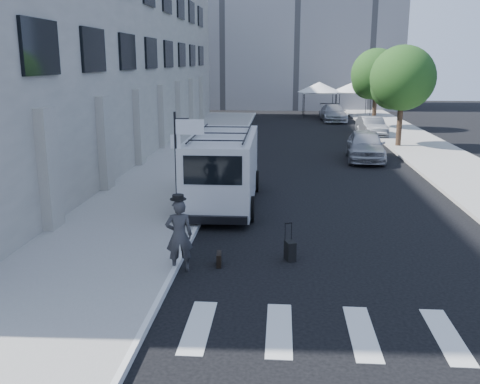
% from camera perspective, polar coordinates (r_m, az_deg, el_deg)
% --- Properties ---
extents(ground, '(120.00, 120.00, 0.00)m').
position_cam_1_polar(ground, '(13.56, 1.71, -8.36)').
color(ground, black).
rests_on(ground, ground).
extents(sidewalk_left, '(4.50, 48.00, 0.15)m').
position_cam_1_polar(sidewalk_left, '(29.38, -5.09, 3.91)').
color(sidewalk_left, gray).
rests_on(sidewalk_left, ground).
extents(sidewalk_right, '(4.00, 56.00, 0.15)m').
position_cam_1_polar(sidewalk_right, '(33.99, 18.80, 4.58)').
color(sidewalk_right, gray).
rests_on(sidewalk_right, ground).
extents(building_left, '(10.00, 44.00, 12.00)m').
position_cam_1_polar(building_left, '(32.85, -17.73, 14.75)').
color(building_left, gray).
rests_on(building_left, ground).
extents(sign_pole, '(1.03, 0.07, 3.50)m').
position_cam_1_polar(sign_pole, '(16.21, -6.08, 5.00)').
color(sign_pole, black).
rests_on(sign_pole, sidewalk_left).
extents(tree_near, '(3.80, 3.83, 6.03)m').
position_cam_1_polar(tree_near, '(33.44, 16.72, 11.32)').
color(tree_near, black).
rests_on(tree_near, ground).
extents(tree_far, '(3.80, 3.83, 6.03)m').
position_cam_1_polar(tree_far, '(42.28, 14.17, 11.89)').
color(tree_far, black).
rests_on(tree_far, ground).
extents(tent_left, '(4.00, 4.00, 3.20)m').
position_cam_1_polar(tent_left, '(50.72, 8.46, 10.99)').
color(tent_left, black).
rests_on(tent_left, ground).
extents(tent_right, '(4.00, 4.00, 3.20)m').
position_cam_1_polar(tent_right, '(51.53, 12.04, 10.88)').
color(tent_right, black).
rests_on(tent_right, ground).
extents(businessman, '(0.76, 0.60, 1.85)m').
position_cam_1_polar(businessman, '(13.31, -6.51, -4.65)').
color(businessman, '#323134').
rests_on(businessman, ground).
extents(briefcase, '(0.15, 0.45, 0.34)m').
position_cam_1_polar(briefcase, '(13.82, -2.25, -7.17)').
color(briefcase, black).
rests_on(briefcase, ground).
extents(suitcase, '(0.33, 0.41, 0.99)m').
position_cam_1_polar(suitcase, '(14.21, 5.36, -6.22)').
color(suitcase, black).
rests_on(suitcase, ground).
extents(cargo_van, '(2.48, 6.86, 2.55)m').
position_cam_1_polar(cargo_van, '(19.45, -1.77, 2.54)').
color(cargo_van, silver).
rests_on(cargo_van, ground).
extents(parked_car_a, '(2.25, 4.82, 1.60)m').
position_cam_1_polar(parked_car_a, '(28.92, 13.24, 4.88)').
color(parked_car_a, '#96979D').
rests_on(parked_car_a, ground).
extents(parked_car_b, '(1.73, 4.23, 1.36)m').
position_cam_1_polar(parked_car_b, '(38.29, 13.86, 6.79)').
color(parked_car_b, '#55585C').
rests_on(parked_car_b, ground).
extents(parked_car_c, '(2.25, 5.02, 1.43)m').
position_cam_1_polar(parked_car_c, '(47.19, 9.90, 8.29)').
color(parked_car_c, '#9B9CA2').
rests_on(parked_car_c, ground).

